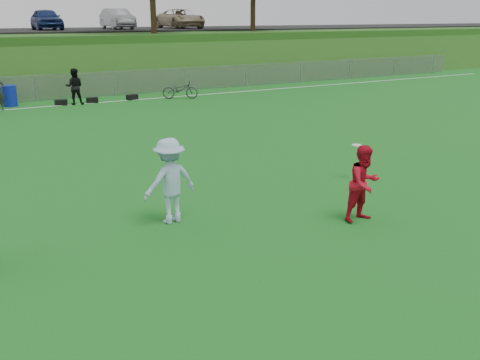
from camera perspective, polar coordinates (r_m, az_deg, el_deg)
ground at (r=9.91m, az=-1.82°, el=-7.14°), size 120.00×120.00×0.00m
sideline_far at (r=26.67m, az=-20.18°, el=7.34°), size 60.00×0.10×0.01m
fence at (r=28.54m, az=-21.01°, el=9.15°), size 58.00×0.06×1.30m
berm at (r=39.33m, az=-23.74°, el=12.01°), size 120.00×18.00×3.00m
gear_bags at (r=26.94m, az=-17.93°, el=7.92°), size 7.84×0.46×0.26m
player_red_center at (r=11.18m, az=13.10°, el=-0.36°), size 0.81×0.65×1.60m
player_blue at (r=10.87m, az=-7.48°, el=-0.10°), size 1.21×0.80×1.76m
frisbee at (r=14.05m, az=12.34°, el=3.65°), size 0.25×0.25×0.02m
recycling_bin at (r=27.36m, az=-23.35°, el=8.24°), size 0.65×0.65×0.97m
bicycle at (r=27.68m, az=-6.40°, el=9.58°), size 1.87×1.36×0.94m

